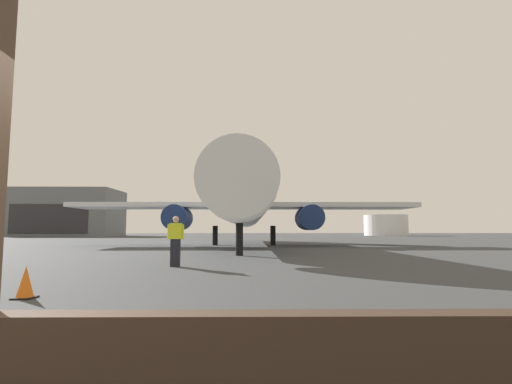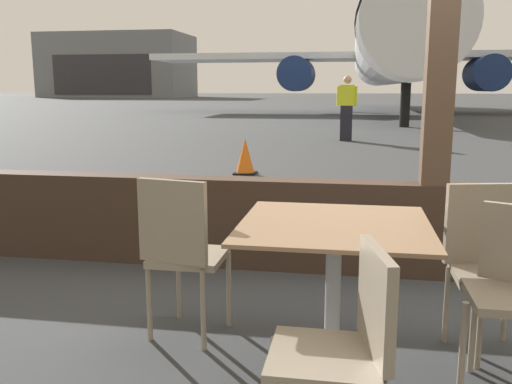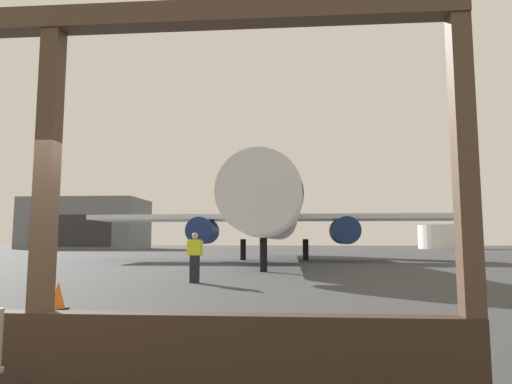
% 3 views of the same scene
% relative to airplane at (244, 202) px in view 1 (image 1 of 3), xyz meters
% --- Properties ---
extents(ground_plane, '(220.00, 220.00, 0.00)m').
position_rel_airplane_xyz_m(ground_plane, '(-1.26, 11.16, -3.48)').
color(ground_plane, '#383A3D').
extents(airplane, '(27.14, 31.56, 10.38)m').
position_rel_airplane_xyz_m(airplane, '(0.00, 0.00, 0.00)').
color(airplane, silver).
rests_on(airplane, ground).
extents(ground_crew_worker, '(0.54, 0.25, 1.74)m').
position_rel_airplane_xyz_m(ground_crew_worker, '(-2.04, -17.75, -2.57)').
color(ground_crew_worker, black).
rests_on(ground_crew_worker, ground).
extents(traffic_cone, '(0.36, 0.36, 0.59)m').
position_rel_airplane_xyz_m(traffic_cone, '(-3.61, -24.04, -3.20)').
color(traffic_cone, orange).
rests_on(traffic_cone, ground).
extents(distant_hangar, '(21.79, 13.07, 9.63)m').
position_rel_airplane_xyz_m(distant_hangar, '(-38.51, 51.49, 1.34)').
color(distant_hangar, slate).
rests_on(distant_hangar, ground).
extents(fuel_storage_tank, '(9.31, 9.31, 4.48)m').
position_rel_airplane_xyz_m(fuel_storage_tank, '(30.07, 54.54, -1.23)').
color(fuel_storage_tank, white).
rests_on(fuel_storage_tank, ground).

